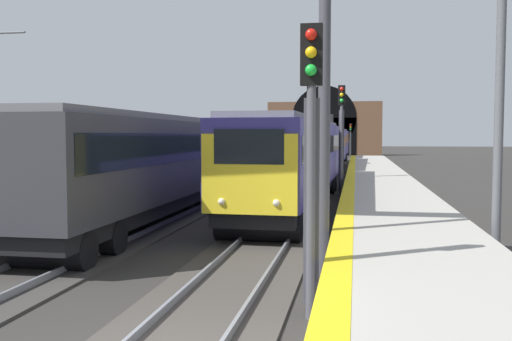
# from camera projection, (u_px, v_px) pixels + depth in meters

# --- Properties ---
(platform_right_edge_strip) EXTENTS (112.00, 0.50, 0.01)m
(platform_right_edge_strip) POSITION_uv_depth(u_px,v_px,m) (332.00, 305.00, 7.54)
(platform_right_edge_strip) COLOR yellow
(platform_right_edge_strip) RESTS_ON platform_right
(train_main_approaching) EXTENTS (57.83, 3.41, 4.85)m
(train_main_approaching) POSITION_uv_depth(u_px,v_px,m) (321.00, 148.00, 44.35)
(train_main_approaching) COLOR navy
(train_main_approaching) RESTS_ON ground_plane
(train_adjacent_platform) EXTENTS (37.02, 2.82, 4.86)m
(train_adjacent_platform) POSITION_uv_depth(u_px,v_px,m) (215.00, 153.00, 30.54)
(train_adjacent_platform) COLOR #333338
(train_adjacent_platform) RESTS_ON ground_plane
(railway_signal_near) EXTENTS (0.39, 0.38, 5.16)m
(railway_signal_near) POSITION_uv_depth(u_px,v_px,m) (311.00, 142.00, 9.93)
(railway_signal_near) COLOR #4C4C54
(railway_signal_near) RESTS_ON ground_plane
(railway_signal_mid) EXTENTS (0.39, 0.38, 5.86)m
(railway_signal_mid) POSITION_uv_depth(u_px,v_px,m) (341.00, 130.00, 30.04)
(railway_signal_mid) COLOR #4C4C54
(railway_signal_mid) RESTS_ON ground_plane
(railway_signal_far) EXTENTS (0.39, 0.38, 4.83)m
(railway_signal_far) POSITION_uv_depth(u_px,v_px,m) (351.00, 137.00, 78.98)
(railway_signal_far) COLOR #38383D
(railway_signal_far) RESTS_ON ground_plane
(overhead_signal_gantry) EXTENTS (0.70, 8.88, 7.78)m
(overhead_signal_gantry) POSITION_uv_depth(u_px,v_px,m) (147.00, 29.00, 13.89)
(overhead_signal_gantry) COLOR #3F3F47
(overhead_signal_gantry) RESTS_ON ground_plane
(tunnel_portal) EXTENTS (2.21, 18.06, 11.02)m
(tunnel_portal) POSITION_uv_depth(u_px,v_px,m) (324.00, 128.00, 91.12)
(tunnel_portal) COLOR brown
(tunnel_portal) RESTS_ON ground_plane
(catenary_mast_far) EXTENTS (0.22, 1.82, 7.50)m
(catenary_mast_far) POSITION_uv_depth(u_px,v_px,m) (498.00, 111.00, 13.73)
(catenary_mast_far) COLOR #595B60
(catenary_mast_far) RESTS_ON ground_plane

